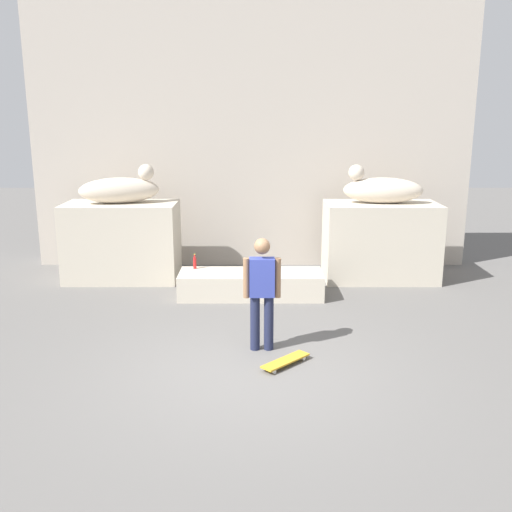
{
  "coord_description": "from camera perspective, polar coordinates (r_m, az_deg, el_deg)",
  "views": [
    {
      "loc": [
        0.1,
        -7.18,
        3.37
      ],
      "look_at": [
        0.07,
        2.06,
        1.1
      ],
      "focal_mm": 40.68,
      "sensor_mm": 36.0,
      "label": 1
    }
  ],
  "objects": [
    {
      "name": "ground_plane",
      "position": [
        7.93,
        -0.58,
        -11.34
      ],
      "size": [
        40.0,
        40.0,
        0.0
      ],
      "primitive_type": "plane",
      "color": "#605E5B"
    },
    {
      "name": "statue_reclining_left",
      "position": [
        12.12,
        -12.98,
        6.42
      ],
      "size": [
        1.69,
        0.92,
        0.78
      ],
      "rotation": [
        0.0,
        0.0,
        0.24
      ],
      "color": "beige",
      "rests_on": "pedestal_left"
    },
    {
      "name": "skateboard",
      "position": [
        8.11,
        3.06,
        -10.26
      ],
      "size": [
        0.71,
        0.71,
        0.08
      ],
      "rotation": [
        0.0,
        0.0,
        0.78
      ],
      "color": "gold",
      "rests_on": "ground_plane"
    },
    {
      "name": "bottle_red",
      "position": [
        11.2,
        -5.89,
        -0.65
      ],
      "size": [
        0.06,
        0.06,
        0.29
      ],
      "color": "red",
      "rests_on": "ledge_block"
    },
    {
      "name": "bottle_blue",
      "position": [
        10.89,
        0.45,
        -1.0
      ],
      "size": [
        0.07,
        0.07,
        0.29
      ],
      "color": "#194C99",
      "rests_on": "ledge_block"
    },
    {
      "name": "pedestal_right",
      "position": [
        12.26,
        12.28,
        1.39
      ],
      "size": [
        2.29,
        1.21,
        1.6
      ],
      "primitive_type": "cube",
      "color": "beige",
      "rests_on": "ground_plane"
    },
    {
      "name": "pedestal_left",
      "position": [
        12.3,
        -12.88,
        1.4
      ],
      "size": [
        2.29,
        1.21,
        1.6
      ],
      "primitive_type": "cube",
      "color": "beige",
      "rests_on": "ground_plane"
    },
    {
      "name": "ledge_block",
      "position": [
        10.96,
        -0.37,
        -2.8
      ],
      "size": [
        2.7,
        0.89,
        0.47
      ],
      "primitive_type": "cube",
      "color": "beige",
      "rests_on": "ground_plane"
    },
    {
      "name": "statue_reclining_right",
      "position": [
        12.07,
        12.37,
        6.42
      ],
      "size": [
        1.64,
        0.68,
        0.78
      ],
      "rotation": [
        0.0,
        0.0,
        3.06
      ],
      "color": "beige",
      "rests_on": "pedestal_right"
    },
    {
      "name": "skater",
      "position": [
        8.32,
        0.74,
        -3.28
      ],
      "size": [
        0.54,
        0.23,
        1.67
      ],
      "rotation": [
        0.0,
        0.0,
        0.02
      ],
      "color": "#1E233F",
      "rests_on": "ground_plane"
    },
    {
      "name": "facade_wall",
      "position": [
        13.17,
        -0.28,
        13.29
      ],
      "size": [
        9.66,
        0.6,
        6.5
      ],
      "primitive_type": "cube",
      "color": "#B8AEA1",
      "rests_on": "ground_plane"
    }
  ]
}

